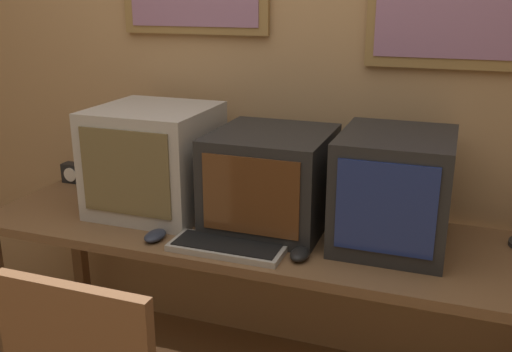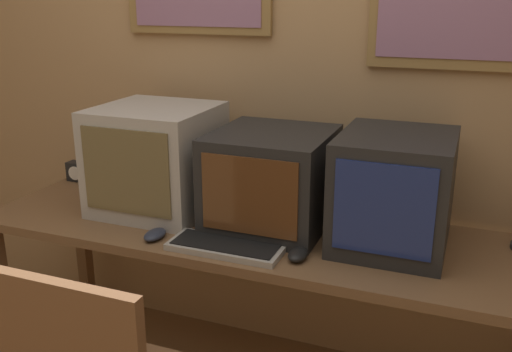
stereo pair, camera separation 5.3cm
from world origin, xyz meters
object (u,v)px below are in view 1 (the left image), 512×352
(monitor_center, at_px, (271,179))
(monitor_right, at_px, (394,189))
(monitor_left, at_px, (155,159))
(mouse_near_keyboard, at_px, (300,254))
(desk_clock, at_px, (74,173))
(keyboard_main, at_px, (227,247))
(mouse_far_corner, at_px, (155,236))

(monitor_center, height_order, monitor_right, monitor_right)
(monitor_left, relative_size, mouse_near_keyboard, 4.52)
(mouse_near_keyboard, xyz_separation_m, desk_clock, (-1.24, 0.44, 0.03))
(keyboard_main, distance_m, mouse_near_keyboard, 0.26)
(monitor_left, xyz_separation_m, monitor_right, (0.96, -0.00, -0.01))
(monitor_right, bearing_deg, desk_clock, 173.14)
(monitor_left, height_order, desk_clock, monitor_left)
(mouse_far_corner, bearing_deg, desk_clock, 146.51)
(monitor_right, distance_m, keyboard_main, 0.62)
(monitor_left, relative_size, monitor_right, 0.98)
(monitor_right, relative_size, desk_clock, 4.31)
(desk_clock, bearing_deg, monitor_right, -6.86)
(mouse_near_keyboard, bearing_deg, monitor_left, 159.58)
(monitor_center, relative_size, mouse_near_keyboard, 4.64)
(keyboard_main, distance_m, mouse_far_corner, 0.28)
(monitor_left, distance_m, monitor_center, 0.50)
(monitor_center, xyz_separation_m, keyboard_main, (-0.07, -0.29, -0.17))
(monitor_right, bearing_deg, monitor_center, 178.56)
(monitor_right, bearing_deg, monitor_left, 179.90)
(keyboard_main, distance_m, desk_clock, 1.08)
(monitor_right, height_order, keyboard_main, monitor_right)
(monitor_left, height_order, monitor_right, monitor_left)
(mouse_near_keyboard, height_order, desk_clock, desk_clock)
(mouse_near_keyboard, bearing_deg, keyboard_main, -175.77)
(monitor_right, height_order, mouse_near_keyboard, monitor_right)
(mouse_near_keyboard, xyz_separation_m, mouse_far_corner, (-0.54, -0.03, -0.00))
(monitor_center, bearing_deg, monitor_right, -1.44)
(mouse_far_corner, xyz_separation_m, desk_clock, (-0.70, 0.46, 0.03))
(monitor_center, height_order, mouse_far_corner, monitor_center)
(keyboard_main, relative_size, desk_clock, 3.80)
(monitor_left, relative_size, keyboard_main, 1.12)
(keyboard_main, bearing_deg, monitor_left, 147.35)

